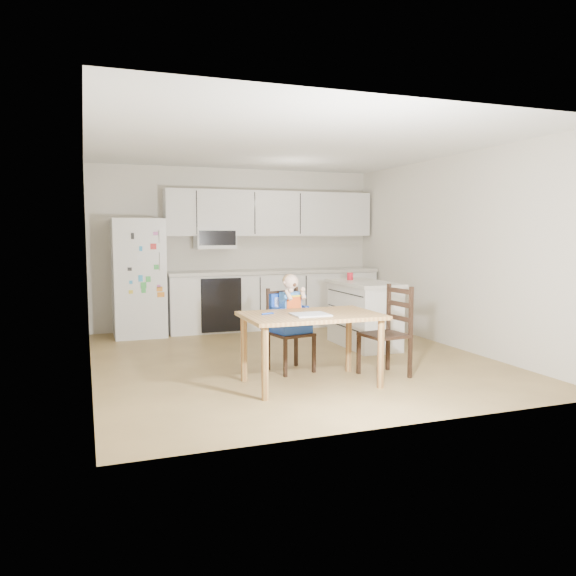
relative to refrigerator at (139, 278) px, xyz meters
The scene contains 10 objects.
room 2.31m from the refrigerator, 47.16° to the right, with size 4.52×5.01×2.51m.
refrigerator is the anchor object (origin of this frame).
kitchen_run 2.05m from the refrigerator, ahead, with size 3.37×0.62×2.15m.
kitchen_island 3.28m from the refrigerator, 33.47° to the right, with size 0.61×1.17×0.86m.
red_cup 3.05m from the refrigerator, 29.65° to the right, with size 0.08×0.08×0.10m, color red.
dining_table 3.57m from the refrigerator, 67.83° to the right, with size 1.32×0.85×0.71m.
napkin 3.63m from the refrigerator, 69.09° to the right, with size 0.34×0.30×0.01m, color #B2B2B7.
toddler_spoon 3.33m from the refrigerator, 74.01° to the right, with size 0.02×0.02×0.12m, color #183FB4.
chair_booster 3.00m from the refrigerator, 63.56° to the right, with size 0.47×0.47×1.06m.
chair_side 3.98m from the refrigerator, 54.74° to the right, with size 0.46×0.46×0.95m.
Camera 1 is at (-2.28, -6.19, 1.50)m, focal length 35.00 mm.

